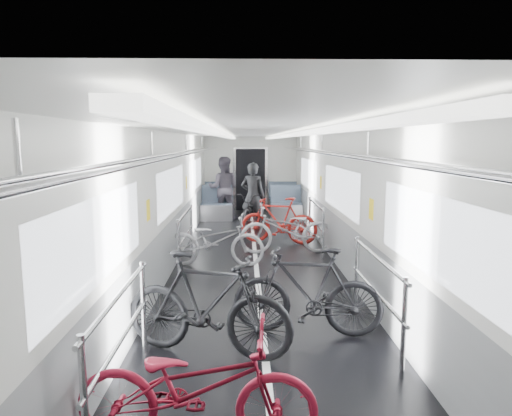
{
  "coord_description": "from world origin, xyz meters",
  "views": [
    {
      "loc": [
        -0.22,
        -7.93,
        2.24
      ],
      "look_at": [
        0.0,
        0.22,
        1.05
      ],
      "focal_mm": 32.0,
      "sensor_mm": 36.0,
      "label": 1
    }
  ],
  "objects_px": {
    "bike_left_far": "(215,240)",
    "person_standing": "(253,196)",
    "bike_right_near": "(308,291)",
    "bike_right_mid": "(287,229)",
    "bike_left_mid": "(207,304)",
    "person_seated": "(223,188)",
    "bike_right_far": "(279,220)",
    "bike_aisle": "(254,211)",
    "bike_left_near": "(196,387)"
  },
  "relations": [
    {
      "from": "bike_right_near",
      "to": "person_standing",
      "type": "height_order",
      "value": "person_standing"
    },
    {
      "from": "person_standing",
      "to": "bike_left_near",
      "type": "bearing_deg",
      "value": 105.07
    },
    {
      "from": "bike_right_far",
      "to": "bike_right_mid",
      "type": "bearing_deg",
      "value": 22.35
    },
    {
      "from": "bike_left_near",
      "to": "person_standing",
      "type": "height_order",
      "value": "person_standing"
    },
    {
      "from": "bike_aisle",
      "to": "person_seated",
      "type": "height_order",
      "value": "person_seated"
    },
    {
      "from": "bike_right_near",
      "to": "person_standing",
      "type": "relative_size",
      "value": 1.01
    },
    {
      "from": "bike_right_far",
      "to": "person_seated",
      "type": "distance_m",
      "value": 3.53
    },
    {
      "from": "bike_right_near",
      "to": "person_standing",
      "type": "distance_m",
      "value": 6.54
    },
    {
      "from": "bike_right_near",
      "to": "bike_left_far",
      "type": "bearing_deg",
      "value": -147.83
    },
    {
      "from": "bike_left_mid",
      "to": "person_seated",
      "type": "distance_m",
      "value": 8.54
    },
    {
      "from": "bike_right_far",
      "to": "bike_aisle",
      "type": "xyz_separation_m",
      "value": [
        -0.51,
        1.6,
        -0.03
      ]
    },
    {
      "from": "bike_right_near",
      "to": "bike_aisle",
      "type": "distance_m",
      "value": 6.43
    },
    {
      "from": "bike_right_near",
      "to": "bike_aisle",
      "type": "height_order",
      "value": "bike_right_near"
    },
    {
      "from": "person_standing",
      "to": "bike_aisle",
      "type": "bearing_deg",
      "value": 121.84
    },
    {
      "from": "bike_right_near",
      "to": "person_standing",
      "type": "xyz_separation_m",
      "value": [
        -0.5,
        6.51,
        0.34
      ]
    },
    {
      "from": "bike_left_mid",
      "to": "person_seated",
      "type": "height_order",
      "value": "person_seated"
    },
    {
      "from": "bike_left_mid",
      "to": "person_standing",
      "type": "xyz_separation_m",
      "value": [
        0.62,
        7.0,
        0.3
      ]
    },
    {
      "from": "bike_left_mid",
      "to": "bike_left_far",
      "type": "relative_size",
      "value": 1.03
    },
    {
      "from": "bike_left_far",
      "to": "bike_right_far",
      "type": "xyz_separation_m",
      "value": [
        1.29,
        1.79,
        0.05
      ]
    },
    {
      "from": "bike_left_far",
      "to": "bike_right_mid",
      "type": "height_order",
      "value": "bike_right_mid"
    },
    {
      "from": "bike_right_far",
      "to": "bike_aisle",
      "type": "bearing_deg",
      "value": -146.62
    },
    {
      "from": "bike_right_near",
      "to": "bike_right_far",
      "type": "distance_m",
      "value": 4.81
    },
    {
      "from": "bike_right_mid",
      "to": "bike_right_far",
      "type": "bearing_deg",
      "value": -176.87
    },
    {
      "from": "bike_left_near",
      "to": "bike_aisle",
      "type": "bearing_deg",
      "value": 0.08
    },
    {
      "from": "bike_left_near",
      "to": "bike_right_far",
      "type": "bearing_deg",
      "value": -5.14
    },
    {
      "from": "bike_left_far",
      "to": "bike_right_far",
      "type": "height_order",
      "value": "bike_right_far"
    },
    {
      "from": "person_standing",
      "to": "bike_right_far",
      "type": "bearing_deg",
      "value": 126.41
    },
    {
      "from": "bike_left_far",
      "to": "bike_right_far",
      "type": "distance_m",
      "value": 2.2
    },
    {
      "from": "bike_left_mid",
      "to": "bike_right_far",
      "type": "distance_m",
      "value": 5.43
    },
    {
      "from": "bike_left_far",
      "to": "bike_right_far",
      "type": "bearing_deg",
      "value": -30.55
    },
    {
      "from": "bike_left_far",
      "to": "person_seated",
      "type": "relative_size",
      "value": 0.99
    },
    {
      "from": "bike_left_far",
      "to": "person_seated",
      "type": "height_order",
      "value": "person_seated"
    },
    {
      "from": "bike_left_mid",
      "to": "bike_right_far",
      "type": "xyz_separation_m",
      "value": [
        1.15,
        5.3,
        -0.04
      ]
    },
    {
      "from": "bike_right_far",
      "to": "person_standing",
      "type": "xyz_separation_m",
      "value": [
        -0.53,
        1.7,
        0.34
      ]
    },
    {
      "from": "bike_left_far",
      "to": "bike_right_mid",
      "type": "bearing_deg",
      "value": -52.48
    },
    {
      "from": "bike_left_near",
      "to": "bike_left_mid",
      "type": "height_order",
      "value": "bike_left_mid"
    },
    {
      "from": "person_standing",
      "to": "bike_right_mid",
      "type": "bearing_deg",
      "value": 122.77
    },
    {
      "from": "bike_left_far",
      "to": "person_standing",
      "type": "relative_size",
      "value": 1.04
    },
    {
      "from": "bike_left_near",
      "to": "bike_aisle",
      "type": "xyz_separation_m",
      "value": [
        0.6,
        8.36,
        0.02
      ]
    },
    {
      "from": "bike_left_mid",
      "to": "bike_right_near",
      "type": "height_order",
      "value": "bike_left_mid"
    },
    {
      "from": "bike_left_far",
      "to": "person_standing",
      "type": "height_order",
      "value": "person_standing"
    },
    {
      "from": "bike_right_mid",
      "to": "person_seated",
      "type": "relative_size",
      "value": 1.04
    },
    {
      "from": "bike_left_near",
      "to": "bike_left_mid",
      "type": "relative_size",
      "value": 0.96
    },
    {
      "from": "bike_left_mid",
      "to": "person_standing",
      "type": "relative_size",
      "value": 1.08
    },
    {
      "from": "bike_left_mid",
      "to": "bike_right_near",
      "type": "distance_m",
      "value": 1.22
    },
    {
      "from": "bike_aisle",
      "to": "person_standing",
      "type": "xyz_separation_m",
      "value": [
        -0.02,
        0.1,
        0.37
      ]
    },
    {
      "from": "bike_right_far",
      "to": "bike_aisle",
      "type": "relative_size",
      "value": 0.93
    },
    {
      "from": "bike_right_mid",
      "to": "person_standing",
      "type": "bearing_deg",
      "value": -169.76
    },
    {
      "from": "bike_left_far",
      "to": "person_seated",
      "type": "xyz_separation_m",
      "value": [
        -0.07,
        5.02,
        0.44
      ]
    },
    {
      "from": "person_standing",
      "to": "bike_right_near",
      "type": "bearing_deg",
      "value": 113.42
    }
  ]
}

